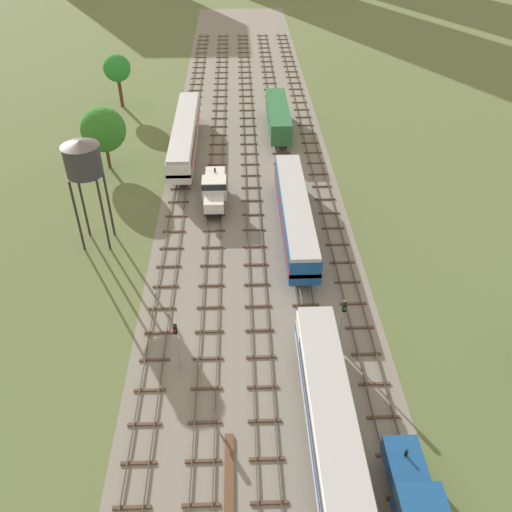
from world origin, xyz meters
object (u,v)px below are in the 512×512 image
object	(u,v)px
shunter_loco_centre_right_nearest	(417,505)
signal_post_mid	(342,319)
diesel_railcar_centre_near	(333,429)
shunter_loco_left_midfar	(215,188)
freight_boxcar_centre_farther	(278,116)
signal_post_near	(177,341)
water_tower	(83,160)
passenger_coach_far_left_far	(185,133)
diesel_railcar_centre_mid	(295,212)

from	to	relation	value
shunter_loco_centre_right_nearest	signal_post_mid	bearing A→B (deg)	98.38
diesel_railcar_centre_near	shunter_loco_left_midfar	distance (m)	33.33
freight_boxcar_centre_farther	signal_post_near	size ratio (longest dim) A/B	2.83
diesel_railcar_centre_near	water_tower	world-z (taller)	water_tower
shunter_loco_left_midfar	signal_post_mid	size ratio (longest dim) A/B	1.69
passenger_coach_far_left_far	signal_post_mid	size ratio (longest dim) A/B	4.38
passenger_coach_far_left_far	signal_post_near	world-z (taller)	signal_post_near
freight_boxcar_centre_farther	signal_post_mid	world-z (taller)	signal_post_mid
diesel_railcar_centre_near	signal_post_mid	distance (m)	9.76
freight_boxcar_centre_farther	signal_post_mid	xyz separation A→B (m)	(2.11, -42.03, 0.76)
diesel_railcar_centre_near	signal_post_near	distance (m)	13.07
shunter_loco_left_midfar	signal_post_near	distance (m)	24.68
water_tower	shunter_loco_centre_right_nearest	bearing A→B (deg)	-50.86
shunter_loco_left_midfar	water_tower	size ratio (longest dim) A/B	0.75
passenger_coach_far_left_far	signal_post_near	size ratio (longest dim) A/B	4.45
diesel_railcar_centre_mid	freight_boxcar_centre_farther	bearing A→B (deg)	89.99
shunter_loco_left_midfar	water_tower	distance (m)	15.53
shunter_loco_left_midfar	signal_post_mid	xyz separation A→B (m)	(10.56, -22.73, 1.20)
passenger_coach_far_left_far	signal_post_near	bearing A→B (deg)	-86.82
shunter_loco_centre_right_nearest	freight_boxcar_centre_farther	world-z (taller)	freight_boxcar_centre_farther
shunter_loco_left_midfar	freight_boxcar_centre_farther	bearing A→B (deg)	66.34
water_tower	signal_post_near	bearing A→B (deg)	-61.19
signal_post_near	signal_post_mid	xyz separation A→B (m)	(12.68, 1.84, 0.05)
diesel_railcar_centre_mid	freight_boxcar_centre_farther	distance (m)	25.52
shunter_loco_left_midfar	passenger_coach_far_left_far	size ratio (longest dim) A/B	0.38
passenger_coach_far_left_far	shunter_loco_left_midfar	bearing A→B (deg)	-72.59
diesel_railcar_centre_near	passenger_coach_far_left_far	bearing A→B (deg)	105.50
diesel_railcar_centre_near	signal_post_mid	size ratio (longest dim) A/B	4.09
shunter_loco_centre_right_nearest	freight_boxcar_centre_farther	distance (m)	56.54
shunter_loco_centre_right_nearest	shunter_loco_left_midfar	xyz separation A→B (m)	(-12.68, 37.08, 0.00)
diesel_railcar_centre_near	passenger_coach_far_left_far	world-z (taller)	same
shunter_loco_centre_right_nearest	passenger_coach_far_left_far	world-z (taller)	passenger_coach_far_left_far
shunter_loco_centre_right_nearest	passenger_coach_far_left_far	bearing A→B (deg)	108.49
shunter_loco_left_midfar	passenger_coach_far_left_far	xyz separation A→B (m)	(-4.23, 13.48, 0.60)
freight_boxcar_centre_farther	signal_post_mid	distance (m)	42.09
passenger_coach_far_left_far	signal_post_mid	world-z (taller)	signal_post_mid
passenger_coach_far_left_far	water_tower	world-z (taller)	water_tower
shunter_loco_centre_right_nearest	signal_post_near	bearing A→B (deg)	139.77
diesel_railcar_centre_mid	signal_post_mid	distance (m)	16.66
shunter_loco_centre_right_nearest	water_tower	size ratio (longest dim) A/B	0.75
diesel_railcar_centre_near	shunter_loco_left_midfar	size ratio (longest dim) A/B	2.42
signal_post_mid	diesel_railcar_centre_mid	bearing A→B (deg)	97.29
water_tower	freight_boxcar_centre_farther	bearing A→B (deg)	52.64
passenger_coach_far_left_far	shunter_loco_centre_right_nearest	bearing A→B (deg)	-71.51
signal_post_near	shunter_loco_centre_right_nearest	bearing A→B (deg)	-40.23
diesel_railcar_centre_mid	signal_post_near	distance (m)	21.18
passenger_coach_far_left_far	water_tower	distance (m)	22.91
freight_boxcar_centre_farther	water_tower	bearing A→B (deg)	-127.36
diesel_railcar_centre_mid	diesel_railcar_centre_near	bearing A→B (deg)	-90.00
freight_boxcar_centre_farther	signal_post_near	world-z (taller)	signal_post_near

